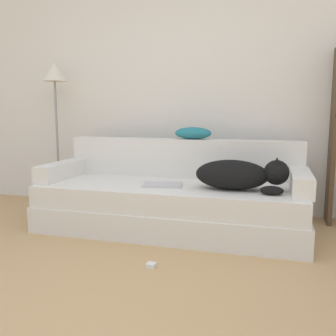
{
  "coord_description": "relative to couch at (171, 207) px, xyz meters",
  "views": [
    {
      "loc": [
        0.81,
        -1.33,
        0.99
      ],
      "look_at": [
        -0.02,
        1.56,
        0.54
      ],
      "focal_mm": 40.0,
      "sensor_mm": 36.0,
      "label": 1
    }
  ],
  "objects": [
    {
      "name": "couch_arm_left",
      "position": [
        -1.03,
        -0.01,
        0.27
      ],
      "size": [
        0.15,
        0.7,
        0.15
      ],
      "color": "silver",
      "rests_on": "couch"
    },
    {
      "name": "throw_pillow",
      "position": [
        0.1,
        0.38,
        0.61
      ],
      "size": [
        0.34,
        0.19,
        0.11
      ],
      "color": "teal",
      "rests_on": "couch_backrest"
    },
    {
      "name": "laptop",
      "position": [
        -0.05,
        -0.09,
        0.21
      ],
      "size": [
        0.35,
        0.26,
        0.02
      ],
      "rotation": [
        0.0,
        0.0,
        0.18
      ],
      "color": "#B7B7BC",
      "rests_on": "couch"
    },
    {
      "name": "dog",
      "position": [
        0.57,
        -0.09,
        0.32
      ],
      "size": [
        0.71,
        0.31,
        0.26
      ],
      "color": "black",
      "rests_on": "couch"
    },
    {
      "name": "couch",
      "position": [
        0.0,
        0.0,
        0.0
      ],
      "size": [
        2.21,
        0.89,
        0.39
      ],
      "color": "silver",
      "rests_on": "ground_plane"
    },
    {
      "name": "couch_arm_right",
      "position": [
        1.03,
        -0.01,
        0.27
      ],
      "size": [
        0.15,
        0.7,
        0.15
      ],
      "color": "silver",
      "rests_on": "couch"
    },
    {
      "name": "couch_backrest",
      "position": [
        -0.0,
        0.37,
        0.38
      ],
      "size": [
        2.17,
        0.15,
        0.35
      ],
      "color": "silver",
      "rests_on": "couch"
    },
    {
      "name": "power_adapter",
      "position": [
        0.09,
        -0.81,
        -0.18
      ],
      "size": [
        0.06,
        0.06,
        0.03
      ],
      "color": "silver",
      "rests_on": "ground_plane"
    },
    {
      "name": "floor_lamp",
      "position": [
        -1.39,
        0.5,
        1.01
      ],
      "size": [
        0.27,
        0.27,
        1.5
      ],
      "color": "gray",
      "rests_on": "ground_plane"
    },
    {
      "name": "wall_back",
      "position": [
        0.02,
        0.76,
        1.16
      ],
      "size": [
        7.2,
        0.06,
        2.7
      ],
      "color": "silver",
      "rests_on": "ground_plane"
    }
  ]
}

